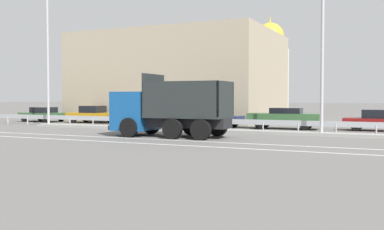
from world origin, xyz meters
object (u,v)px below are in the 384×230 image
(street_lamp_1, at_px, (322,42))
(parked_car_3, at_px, (213,117))
(parked_car_2, at_px, (141,116))
(parked_car_4, at_px, (284,118))
(parked_car_5, at_px, (379,120))
(street_lamp_0, at_px, (47,54))
(median_road_sign, at_px, (145,110))
(parked_car_1, at_px, (92,114))
(parked_car_0, at_px, (43,114))
(church_tower, at_px, (270,71))
(dump_truck, at_px, (158,113))

(street_lamp_1, xyz_separation_m, parked_car_3, (-8.35, 4.60, -4.46))
(parked_car_2, relative_size, parked_car_4, 0.99)
(street_lamp_1, height_order, parked_car_5, street_lamp_1)
(street_lamp_0, height_order, parked_car_5, street_lamp_0)
(median_road_sign, height_order, parked_car_4, median_road_sign)
(parked_car_1, bearing_deg, parked_car_4, -95.63)
(parked_car_2, distance_m, parked_car_3, 6.35)
(parked_car_0, bearing_deg, parked_car_5, -86.25)
(street_lamp_0, height_order, parked_car_3, street_lamp_0)
(parked_car_2, xyz_separation_m, church_tower, (4.80, 20.36, 4.58))
(street_lamp_1, relative_size, parked_car_0, 2.26)
(median_road_sign, xyz_separation_m, parked_car_0, (-13.21, 4.58, -0.61))
(parked_car_2, bearing_deg, parked_car_3, -97.96)
(street_lamp_1, distance_m, church_tower, 27.22)
(street_lamp_1, relative_size, parked_car_2, 1.93)
(street_lamp_1, bearing_deg, parked_car_0, 169.20)
(dump_truck, bearing_deg, parked_car_3, 0.19)
(parked_car_2, bearing_deg, parked_car_0, 87.38)
(parked_car_5, bearing_deg, parked_car_3, -85.75)
(parked_car_4, xyz_separation_m, parked_car_5, (5.92, 0.69, -0.06))
(street_lamp_0, bearing_deg, parked_car_4, 15.38)
(parked_car_2, relative_size, parked_car_3, 1.15)
(street_lamp_0, relative_size, street_lamp_1, 1.05)
(parked_car_0, distance_m, parked_car_3, 16.26)
(dump_truck, distance_m, street_lamp_0, 13.01)
(median_road_sign, xyz_separation_m, street_lamp_0, (-8.39, -0.04, 4.04))
(median_road_sign, bearing_deg, parked_car_4, 28.78)
(parked_car_3, bearing_deg, parked_car_5, 93.17)
(dump_truck, relative_size, street_lamp_1, 0.71)
(parked_car_3, bearing_deg, church_tower, -176.36)
(parked_car_1, height_order, parked_car_2, parked_car_1)
(street_lamp_1, distance_m, parked_car_1, 20.83)
(parked_car_4, relative_size, parked_car_5, 1.11)
(street_lamp_0, xyz_separation_m, parked_car_0, (-4.83, 4.62, -4.66))
(street_lamp_0, height_order, parked_car_0, street_lamp_0)
(street_lamp_0, distance_m, parked_car_5, 23.62)
(street_lamp_1, height_order, parked_car_4, street_lamp_1)
(parked_car_3, height_order, parked_car_5, parked_car_3)
(parked_car_0, height_order, parked_car_3, parked_car_3)
(street_lamp_1, bearing_deg, street_lamp_0, 179.79)
(street_lamp_1, bearing_deg, parked_car_1, 165.19)
(parked_car_3, relative_size, church_tower, 0.36)
(parked_car_4, height_order, parked_car_5, parked_car_4)
(church_tower, bearing_deg, dump_truck, -86.48)
(street_lamp_0, relative_size, parked_car_3, 2.31)
(dump_truck, xyz_separation_m, parked_car_1, (-11.58, 9.12, -0.55))
(median_road_sign, bearing_deg, parked_car_2, 123.93)
(street_lamp_1, bearing_deg, parked_car_4, 124.15)
(parked_car_2, bearing_deg, parked_car_5, -93.28)
(parked_car_0, bearing_deg, parked_car_3, -87.91)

